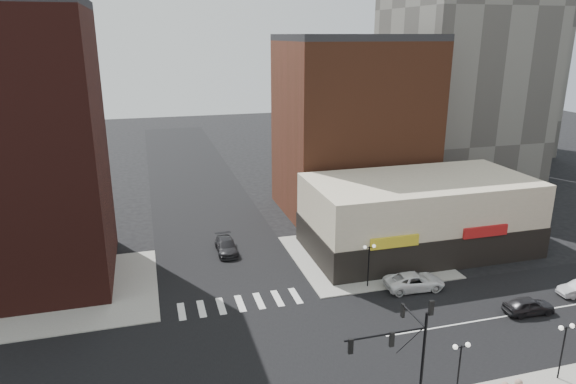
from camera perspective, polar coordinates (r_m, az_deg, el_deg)
name	(u,v)px	position (r m, az deg, el deg)	size (l,w,h in m)	color
ground	(262,357)	(39.70, -2.88, -17.86)	(240.00, 240.00, 0.00)	black
road_ew	(262,357)	(39.69, -2.88, -17.85)	(200.00, 14.00, 0.02)	black
road_ns	(262,357)	(39.69, -2.88, -17.85)	(14.00, 200.00, 0.02)	black
sidewalk_nw	(74,291)	(52.08, -22.71, -10.15)	(15.00, 15.00, 0.12)	gray
sidewalk_ne	(364,256)	(55.84, 8.42, -7.06)	(15.00, 15.00, 0.12)	gray
building_nw	(8,153)	(52.70, -28.65, 3.80)	(16.00, 15.00, 25.00)	#391612
building_ne_midrise	(352,129)	(67.60, 7.17, 6.96)	(18.00, 15.00, 22.00)	brown
building_ne_row	(418,220)	(57.88, 14.26, -3.07)	(24.20, 12.20, 8.00)	beige
traffic_signal	(407,342)	(33.05, 13.08, -15.93)	(5.59, 3.09, 7.77)	black
street_lamp_se_a	(460,357)	(35.60, 18.60, -17.01)	(1.22, 0.32, 4.16)	black
street_lamp_se_b	(565,338)	(40.24, 28.39, -14.06)	(1.22, 0.32, 4.16)	black
street_lamp_ne	(369,255)	(48.18, 8.99, -6.93)	(1.22, 0.32, 4.16)	black
white_suv	(414,281)	(49.78, 13.87, -9.61)	(2.59, 5.62, 1.56)	white
dark_sedan_east	(529,306)	(48.99, 25.17, -11.36)	(1.73, 4.30, 1.47)	black
dark_sedan_north	(226,246)	(56.40, -6.88, -5.98)	(2.09, 5.14, 1.49)	black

